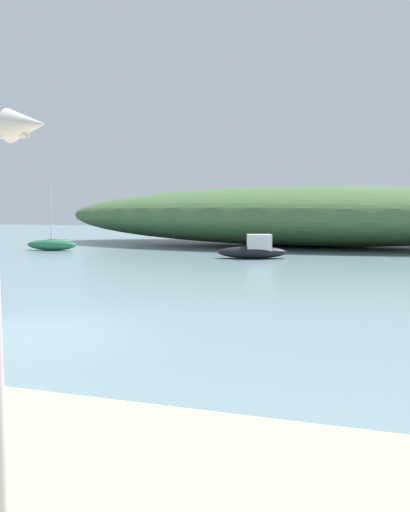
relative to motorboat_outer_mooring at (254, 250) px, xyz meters
name	(u,v)px	position (x,y,z in m)	size (l,w,h in m)	color
ground_plane	(38,334)	(-1.17, -17.78, -0.48)	(120.00, 120.00, 0.00)	gray
distant_hill	(307,216)	(1.75, 10.43, 1.66)	(37.13, 12.73, 4.27)	#476B3D
motorboat_outer_mooring	(254,250)	(0.00, 0.00, 0.00)	(3.90, 2.05, 1.30)	black
sailboat_mid_channel	(52,245)	(-13.48, 1.37, -0.11)	(3.49, 1.14, 4.40)	#287A4C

